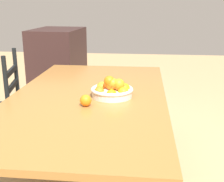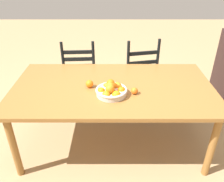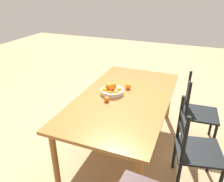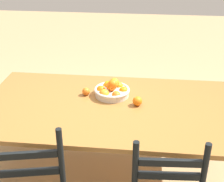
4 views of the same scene
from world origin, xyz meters
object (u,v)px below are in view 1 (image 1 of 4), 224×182
Objects in this scene: dining_table at (88,104)px; cabinet at (59,68)px; fruit_bowl at (112,90)px; orange_loose_0 at (113,84)px; orange_loose_1 at (86,100)px.

dining_table is 1.94× the size of cabinet.
fruit_bowl is at bearing -93.93° from dining_table.
cabinet is 15.93× the size of orange_loose_0.
fruit_bowl is at bearing -34.11° from orange_loose_1.
dining_table is 0.25m from orange_loose_1.
cabinet is 2.18m from orange_loose_1.
orange_loose_1 is at bearing 145.89° from fruit_bowl.
orange_loose_1 is at bearing 163.48° from orange_loose_0.
orange_loose_0 is (-1.60, -0.89, 0.25)m from cabinet.
cabinet is (1.80, 0.73, -0.15)m from dining_table.
orange_loose_0 is at bearing 5.11° from fruit_bowl.
orange_loose_1 reaches higher than dining_table.
orange_loose_1 is (-2.03, -0.76, 0.26)m from cabinet.
fruit_bowl reaches higher than orange_loose_1.
cabinet is 2.04m from fruit_bowl.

